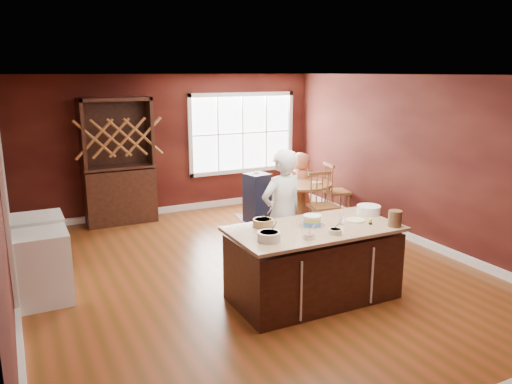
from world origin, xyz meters
TOP-DOWN VIEW (x-y plane):
  - room_shell at (0.00, 0.00)m, footprint 7.00×7.00m
  - window at (1.50, 3.47)m, footprint 2.36×0.10m
  - doorway at (-2.97, 0.60)m, footprint 0.08×1.26m
  - kitchen_island at (0.32, -1.09)m, footprint 2.06×1.08m
  - dining_table at (1.88, 1.76)m, footprint 1.18×1.18m
  - baker at (0.32, -0.31)m, footprint 0.70×0.51m
  - layer_cake at (0.34, -1.02)m, footprint 0.31×0.31m
  - bowl_blue at (-0.39, -1.28)m, footprint 0.26×0.26m
  - bowl_yellow at (-0.21, -0.79)m, footprint 0.25×0.25m
  - bowl_pink at (0.04, -1.42)m, footprint 0.15×0.15m
  - bowl_olive at (0.40, -1.41)m, footprint 0.16×0.16m
  - drinking_glass at (0.69, -1.13)m, footprint 0.07×0.07m
  - dinner_plate at (0.93, -1.09)m, footprint 0.25×0.25m
  - white_tub at (1.29, -0.91)m, footprint 0.31×0.31m
  - stoneware_crock at (1.21, -1.50)m, footprint 0.16×0.16m
  - toy_figurine at (1.00, -1.31)m, footprint 0.05×0.05m
  - rug at (1.88, 1.76)m, footprint 2.33×1.93m
  - chair_east at (2.74, 1.79)m, footprint 0.49×0.51m
  - chair_south at (1.88, 0.97)m, footprint 0.50×0.49m
  - chair_north at (2.28, 2.61)m, footprint 0.48×0.47m
  - seated_woman at (2.16, 2.19)m, footprint 0.61×0.40m
  - high_chair at (1.15, 2.08)m, footprint 0.45×0.45m
  - toddler at (1.13, 2.11)m, footprint 0.18×0.14m
  - table_plate at (2.13, 1.61)m, footprint 0.21×0.21m
  - table_cup at (1.71, 1.90)m, footprint 0.13×0.13m
  - hutch at (-1.11, 3.22)m, footprint 1.25×0.52m
  - washer at (-2.64, 0.28)m, footprint 0.61×0.59m
  - dryer at (-2.64, 0.92)m, footprint 0.63×0.61m

SIDE VIEW (x-z plane):
  - rug at x=1.88m, z-range 0.00..0.01m
  - kitchen_island at x=0.32m, z-range -0.02..0.90m
  - washer at x=-2.64m, z-range 0.00..0.89m
  - dryer at x=-2.64m, z-range 0.00..0.92m
  - high_chair at x=1.15m, z-range 0.00..0.97m
  - chair_north at x=2.28m, z-range 0.00..1.04m
  - chair_east at x=2.74m, z-range 0.00..1.05m
  - dining_table at x=1.88m, z-range 0.16..0.91m
  - chair_south at x=1.88m, z-range 0.00..1.07m
  - seated_woman at x=2.16m, z-range 0.00..1.23m
  - table_plate at x=2.13m, z-range 0.75..0.77m
  - table_cup at x=1.71m, z-range 0.75..0.84m
  - toddler at x=1.13m, z-range 0.68..0.94m
  - baker at x=0.32m, z-range 0.00..1.76m
  - dinner_plate at x=0.93m, z-range 0.92..0.94m
  - bowl_pink at x=0.04m, z-range 0.92..0.97m
  - bowl_olive at x=0.40m, z-range 0.92..0.98m
  - toy_figurine at x=1.00m, z-range 0.92..1.00m
  - bowl_yellow at x=-0.21m, z-range 0.92..1.01m
  - bowl_blue at x=-0.39m, z-range 0.92..1.02m
  - white_tub at x=1.29m, z-range 0.92..1.03m
  - layer_cake at x=0.34m, z-range 0.92..1.05m
  - drinking_glass at x=0.69m, z-range 0.92..1.06m
  - stoneware_crock at x=1.21m, z-range 0.92..1.12m
  - doorway at x=-2.97m, z-range -0.04..2.09m
  - hutch at x=-1.11m, z-range 0.00..2.30m
  - room_shell at x=0.00m, z-range -2.15..4.85m
  - window at x=1.50m, z-range 0.67..2.33m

